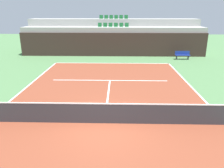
{
  "coord_description": "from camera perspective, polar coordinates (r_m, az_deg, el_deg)",
  "views": [
    {
      "loc": [
        0.57,
        -8.78,
        4.78
      ],
      "look_at": [
        0.27,
        2.0,
        1.2
      ],
      "focal_mm": 35.28,
      "sensor_mm": 36.0,
      "label": 1
    }
  ],
  "objects": [
    {
      "name": "back_wall",
      "position": [
        24.58,
        0.23,
        10.17
      ],
      "size": [
        20.42,
        0.3,
        2.55
      ],
      "primitive_type": "cube",
      "color": "#33231E",
      "rests_on": "ground_plane"
    },
    {
      "name": "centre_service_line",
      "position": [
        12.91,
        -1.08,
        -3.32
      ],
      "size": [
        0.1,
        6.4,
        0.0
      ],
      "primitive_type": "cube",
      "color": "white",
      "rests_on": "court_surface"
    },
    {
      "name": "service_line_far",
      "position": [
        15.92,
        -0.55,
        0.94
      ],
      "size": [
        8.26,
        0.1,
        0.0
      ],
      "primitive_type": "cube",
      "color": "white",
      "rests_on": "court_surface"
    },
    {
      "name": "court_surface",
      "position": [
        10.01,
        -1.92,
        -10.14
      ],
      "size": [
        11.0,
        24.0,
        0.01
      ],
      "primitive_type": "cube",
      "color": "brown",
      "rests_on": "ground_plane"
    },
    {
      "name": "tennis_net",
      "position": [
        9.78,
        -1.95,
        -7.54
      ],
      "size": [
        11.08,
        0.08,
        1.07
      ],
      "color": "black",
      "rests_on": "court_surface"
    },
    {
      "name": "stands_tier_upper",
      "position": [
        28.22,
        0.42,
        12.61
      ],
      "size": [
        20.42,
        2.4,
        3.89
      ],
      "primitive_type": "cube",
      "color": "#9E9E99",
      "rests_on": "ground_plane"
    },
    {
      "name": "seating_row_upper",
      "position": [
        28.18,
        0.43,
        16.82
      ],
      "size": [
        3.51,
        0.44,
        0.44
      ],
      "color": "#1E6633",
      "rests_on": "stands_tier_upper"
    },
    {
      "name": "stands_tier_lower",
      "position": [
        25.88,
        0.3,
        11.19
      ],
      "size": [
        20.42,
        2.4,
        3.09
      ],
      "primitive_type": "cube",
      "color": "#9E9E99",
      "rests_on": "ground_plane"
    },
    {
      "name": "baseline_far",
      "position": [
        21.28,
        -0.0,
        5.42
      ],
      "size": [
        11.0,
        0.1,
        0.0
      ],
      "primitive_type": "cube",
      "color": "white",
      "rests_on": "court_surface"
    },
    {
      "name": "seating_row_lower",
      "position": [
        25.82,
        0.31,
        14.89
      ],
      "size": [
        3.51,
        0.44,
        0.44
      ],
      "color": "#1E6633",
      "rests_on": "stands_tier_lower"
    },
    {
      "name": "player_bench",
      "position": [
        24.13,
        17.79,
        7.3
      ],
      "size": [
        1.5,
        0.4,
        0.85
      ],
      "color": "navy",
      "rests_on": "ground_plane"
    },
    {
      "name": "ground_plane",
      "position": [
        10.01,
        -1.92,
        -10.16
      ],
      "size": [
        80.0,
        80.0,
        0.0
      ],
      "primitive_type": "plane",
      "color": "#477042"
    }
  ]
}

